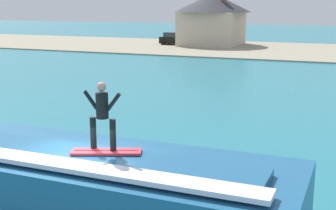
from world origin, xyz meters
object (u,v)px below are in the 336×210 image
object	(u,v)px
wave_crest	(97,184)
house_with_chimney	(212,16)
surfboard	(106,152)
surfer	(102,112)
car_near_shore	(174,39)
tree_tall_bare	(229,18)

from	to	relation	value
wave_crest	house_with_chimney	size ratio (longest dim) A/B	1.01
surfboard	surfer	size ratio (longest dim) A/B	1.04
surfboard	car_near_shore	bearing A→B (deg)	110.15
surfboard	surfer	distance (m)	1.03
surfboard	surfer	xyz separation A→B (m)	(-0.12, 0.06, 1.02)
house_with_chimney	surfer	bearing A→B (deg)	-75.51
surfboard	car_near_shore	size ratio (longest dim) A/B	0.45
wave_crest	surfer	size ratio (longest dim) A/B	6.12
surfer	tree_tall_bare	bearing A→B (deg)	102.23
wave_crest	surfboard	bearing A→B (deg)	-19.31
surfboard	wave_crest	bearing A→B (deg)	160.69
surfer	car_near_shore	size ratio (longest dim) A/B	0.43
wave_crest	car_near_shore	bearing A→B (deg)	109.79
wave_crest	house_with_chimney	bearing A→B (deg)	104.22
wave_crest	tree_tall_bare	size ratio (longest dim) A/B	2.08
car_near_shore	house_with_chimney	bearing A→B (deg)	18.50
car_near_shore	tree_tall_bare	size ratio (longest dim) A/B	0.79
house_with_chimney	surfboard	bearing A→B (deg)	-75.40
surfer	house_with_chimney	xyz separation A→B (m)	(-13.59, 52.56, 1.20)
wave_crest	surfer	bearing A→B (deg)	-16.74
car_near_shore	house_with_chimney	distance (m)	6.14
surfboard	house_with_chimney	size ratio (longest dim) A/B	0.17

